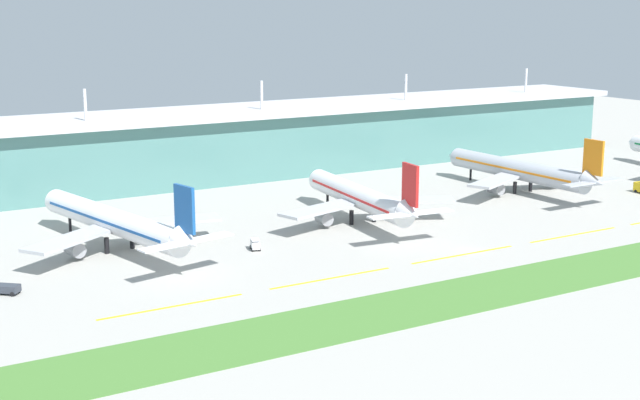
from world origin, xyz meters
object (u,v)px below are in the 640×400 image
Objects in this scene: airliner_far_middle at (520,170)px; airliner_center at (360,197)px; airliner_near_middle at (115,222)px; pushback_tug at (8,289)px; baggage_cart at (255,244)px.

airliner_center is at bearing -172.95° from airliner_far_middle.
airliner_far_middle is (122.46, 1.47, -0.00)m from airliner_near_middle.
airliner_near_middle is 1.11× the size of airliner_center.
airliner_near_middle reaches higher than pushback_tug.
airliner_far_middle is at bearing 7.05° from airliner_center.
airliner_far_middle is at bearing 0.69° from airliner_near_middle.
airliner_near_middle is at bearing 149.05° from baggage_cart.
airliner_far_middle is 151.78m from pushback_tug.
baggage_cart is at bearing 4.47° from pushback_tug.
airliner_center is at bearing 16.13° from baggage_cart.
airliner_near_middle is 1.04× the size of airliner_far_middle.
airliner_far_middle is 97.37m from baggage_cart.
airliner_near_middle is 16.43× the size of baggage_cart.
airliner_far_middle is 15.80× the size of baggage_cart.
airliner_far_middle is 12.83× the size of pushback_tug.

